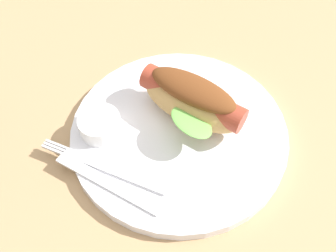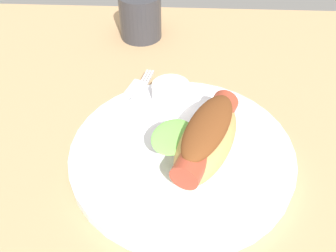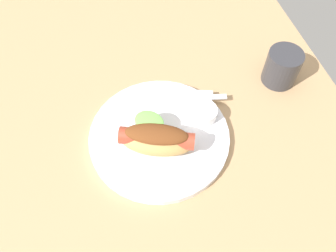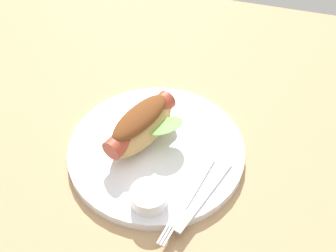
% 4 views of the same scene
% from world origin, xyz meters
% --- Properties ---
extents(ground_plane, '(1.20, 0.90, 0.02)m').
position_xyz_m(ground_plane, '(0.00, 0.00, -0.01)').
color(ground_plane, tan).
extents(plate, '(0.28, 0.28, 0.02)m').
position_xyz_m(plate, '(0.01, 0.03, 0.01)').
color(plate, white).
rests_on(plate, ground_plane).
extents(hot_dog, '(0.13, 0.15, 0.06)m').
position_xyz_m(hot_dog, '(0.04, 0.02, 0.05)').
color(hot_dog, tan).
rests_on(hot_dog, plate).
extents(sauce_ramekin, '(0.05, 0.05, 0.02)m').
position_xyz_m(sauce_ramekin, '(-0.01, 0.13, 0.03)').
color(sauce_ramekin, white).
rests_on(sauce_ramekin, plate).
extents(fork, '(0.05, 0.17, 0.00)m').
position_xyz_m(fork, '(-0.06, 0.11, 0.02)').
color(fork, silver).
rests_on(fork, plate).
extents(knife, '(0.06, 0.14, 0.00)m').
position_xyz_m(knife, '(-0.08, 0.10, 0.02)').
color(knife, silver).
rests_on(knife, plate).
extents(drinking_cup, '(0.08, 0.08, 0.08)m').
position_xyz_m(drinking_cup, '(-0.07, 0.33, 0.04)').
color(drinking_cup, '#333338').
rests_on(drinking_cup, ground_plane).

